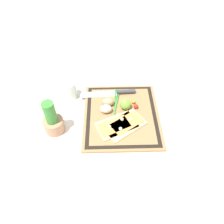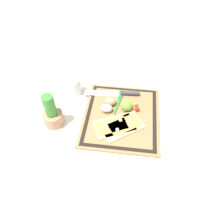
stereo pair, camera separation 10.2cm
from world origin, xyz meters
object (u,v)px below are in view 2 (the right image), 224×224
object	(u,v)px
sauce_jar	(75,87)
herb_pot	(52,114)
pizza_slice_far	(114,126)
egg_brown	(110,102)
lime	(127,106)
cherry_tomato_red	(137,109)
egg_pink	(107,108)
pizza_slice_near	(123,126)
knife	(121,93)
cherry_tomato_yellow	(136,104)

from	to	relation	value
sauce_jar	herb_pot	bearing A→B (deg)	166.74
pizza_slice_far	egg_brown	xyz separation A→B (m)	(0.14, 0.04, 0.02)
lime	cherry_tomato_red	distance (m)	0.06
cherry_tomato_red	lime	bearing A→B (deg)	88.06
egg_pink	lime	size ratio (longest dim) A/B	1.05
herb_pot	sauce_jar	distance (m)	0.23
herb_pot	pizza_slice_near	bearing A→B (deg)	-89.21
herb_pot	egg_pink	bearing A→B (deg)	-69.20
egg_brown	egg_pink	xyz separation A→B (m)	(-0.05, 0.01, 0.00)
egg_brown	cherry_tomato_red	xyz separation A→B (m)	(-0.03, -0.14, -0.01)
pizza_slice_near	sauce_jar	size ratio (longest dim) A/B	2.41
herb_pot	egg_brown	bearing A→B (deg)	-61.40
pizza_slice_far	lime	xyz separation A→B (m)	(0.11, -0.05, 0.02)
herb_pot	lime	bearing A→B (deg)	-71.29
egg_pink	sauce_jar	xyz separation A→B (m)	(0.13, 0.19, 0.00)
knife	lime	size ratio (longest dim) A/B	5.29
knife	cherry_tomato_yellow	bearing A→B (deg)	-131.91
lime	sauce_jar	size ratio (longest dim) A/B	0.60
pizza_slice_near	egg_brown	distance (m)	0.15
lime	cherry_tomato_yellow	bearing A→B (deg)	-54.18
cherry_tomato_yellow	sauce_jar	world-z (taller)	sauce_jar
egg_brown	cherry_tomato_yellow	distance (m)	0.13
herb_pot	sauce_jar	size ratio (longest dim) A/B	1.94
pizza_slice_near	cherry_tomato_red	size ratio (longest dim) A/B	9.68
pizza_slice_near	cherry_tomato_red	bearing A→B (deg)	-29.65
egg_pink	cherry_tomato_red	size ratio (longest dim) A/B	2.55
pizza_slice_far	cherry_tomato_red	distance (m)	0.15
pizza_slice_near	cherry_tomato_red	xyz separation A→B (m)	(0.11, -0.06, 0.01)
cherry_tomato_yellow	sauce_jar	xyz separation A→B (m)	(0.07, 0.33, 0.01)
herb_pot	pizza_slice_far	bearing A→B (deg)	-89.78
lime	pizza_slice_far	bearing A→B (deg)	156.37
pizza_slice_near	herb_pot	world-z (taller)	herb_pot
knife	pizza_slice_far	bearing A→B (deg)	176.62
pizza_slice_far	knife	distance (m)	0.22
egg_brown	sauce_jar	size ratio (longest dim) A/B	0.63
pizza_slice_near	pizza_slice_far	bearing A→B (deg)	94.76
lime	herb_pot	xyz separation A→B (m)	(-0.11, 0.34, 0.02)
egg_pink	pizza_slice_far	bearing A→B (deg)	-152.50
cherry_tomato_red	sauce_jar	world-z (taller)	sauce_jar
cherry_tomato_red	sauce_jar	size ratio (longest dim) A/B	0.25
knife	cherry_tomato_yellow	world-z (taller)	knife
pizza_slice_far	lime	size ratio (longest dim) A/B	3.85
pizza_slice_near	cherry_tomato_yellow	bearing A→B (deg)	-20.25
knife	lime	bearing A→B (deg)	-160.70
cherry_tomato_red	knife	bearing A→B (deg)	40.23
lime	cherry_tomato_yellow	world-z (taller)	lime
knife	egg_brown	world-z (taller)	egg_brown
pizza_slice_far	cherry_tomato_yellow	bearing A→B (deg)	-32.89
pizza_slice_far	cherry_tomato_red	bearing A→B (deg)	-42.76
knife	cherry_tomato_yellow	size ratio (longest dim) A/B	14.20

